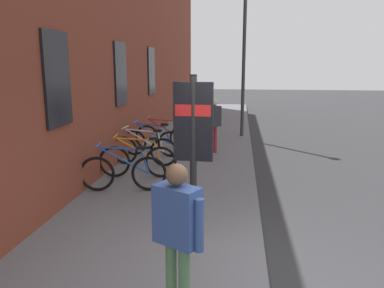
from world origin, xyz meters
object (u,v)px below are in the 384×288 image
Objects in this scene: bicycle_by_door at (164,136)px; street_lamp at (244,45)px; bicycle_beside_lamp at (152,142)px; pedestrian_crossing_street at (177,225)px; bicycle_under_window at (123,172)px; bicycle_nearest_sign at (144,150)px; transit_info_sign at (193,133)px; pedestrian_near_bus at (214,120)px; bicycle_mid_rack at (138,161)px.

street_lamp is at bearing -43.09° from bicycle_by_door.
street_lamp reaches higher than bicycle_beside_lamp.
bicycle_under_window is at bearing 24.73° from pedestrian_crossing_street.
bicycle_nearest_sign is at bearing 175.28° from bicycle_by_door.
bicycle_nearest_sign is 4.55m from transit_info_sign.
transit_info_sign is (-5.01, -1.76, 1.21)m from bicycle_beside_lamp.
pedestrian_near_bus reaches higher than bicycle_under_window.
transit_info_sign reaches higher than bicycle_under_window.
bicycle_under_window is at bearing 156.45° from pedestrian_near_bus.
pedestrian_crossing_street is at bearing -178.85° from pedestrian_near_bus.
pedestrian_crossing_street is (-7.32, -0.15, 0.03)m from pedestrian_near_bus.
bicycle_by_door is at bearing -1.05° from bicycle_under_window.
street_lamp is (4.36, -2.48, 2.75)m from bicycle_nearest_sign.
transit_info_sign is at bearing -160.62° from bicycle_beside_lamp.
street_lamp is at bearing -20.55° from bicycle_under_window.
bicycle_nearest_sign is 0.98m from bicycle_beside_lamp.
transit_info_sign is at bearing 1.70° from pedestrian_crossing_street.
transit_info_sign is 1.53× the size of pedestrian_near_bus.
street_lamp reaches higher than transit_info_sign.
pedestrian_near_bus is at bearing 0.98° from transit_info_sign.
transit_info_sign reaches higher than bicycle_mid_rack.
bicycle_beside_lamp is at bearing 3.93° from bicycle_mid_rack.
pedestrian_crossing_street is (-6.73, -1.81, 0.59)m from bicycle_beside_lamp.
bicycle_under_window is 3.01m from bicycle_beside_lamp.
bicycle_mid_rack is 6.52m from street_lamp.
bicycle_nearest_sign is 1.00× the size of bicycle_beside_lamp.
bicycle_under_window is 2.86m from transit_info_sign.
transit_info_sign is at bearing -164.90° from bicycle_by_door.
bicycle_by_door is (2.94, -0.03, 0.00)m from bicycle_mid_rack.
bicycle_under_window is 7.36m from street_lamp.
pedestrian_near_bus reaches higher than bicycle_by_door.
bicycle_beside_lamp is 0.33× the size of street_lamp.
pedestrian_crossing_street is (-7.62, -1.64, 0.59)m from bicycle_by_door.
bicycle_under_window is 0.96m from bicycle_mid_rack.
bicycle_under_window is at bearing 178.95° from bicycle_by_door.
transit_info_sign is 8.55m from street_lamp.
bicycle_under_window is 3.90m from bicycle_by_door.
bicycle_under_window is 1.09× the size of pedestrian_crossing_street.
bicycle_beside_lamp is 0.91m from bicycle_by_door.
transit_info_sign reaches higher than pedestrian_crossing_street.
bicycle_mid_rack is at bearing -173.24° from bicycle_nearest_sign.
pedestrian_near_bus is at bearing 163.48° from street_lamp.
bicycle_beside_lamp is (3.01, 0.10, 0.00)m from bicycle_under_window.
transit_info_sign is (-2.96, -1.62, 1.21)m from bicycle_mid_rack.
transit_info_sign is 1.83m from pedestrian_crossing_street.
pedestrian_near_bus is at bearing 1.15° from pedestrian_crossing_street.
bicycle_under_window is 0.73× the size of transit_info_sign.
pedestrian_near_bus is at bearing -46.46° from bicycle_nearest_sign.
bicycle_under_window is 0.99× the size of bicycle_by_door.
bicycle_beside_lamp is 1.13× the size of pedestrian_near_bus.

